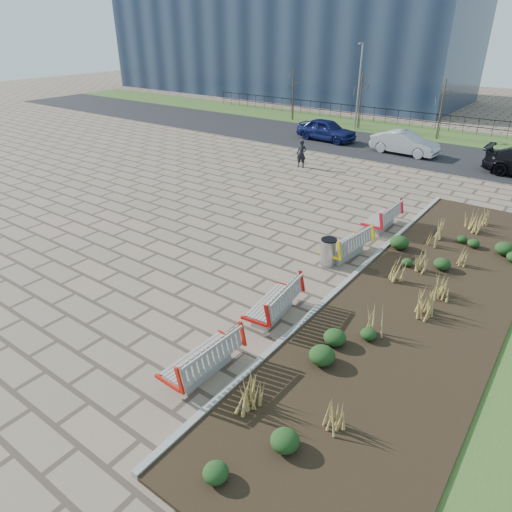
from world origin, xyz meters
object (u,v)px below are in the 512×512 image
Objects in this scene: bench_a at (201,356)px; bench_c at (346,243)px; litter_bin at (328,252)px; bench_d at (381,216)px; lamp_west at (359,88)px; car_silver at (405,143)px; pedestrian at (301,154)px; car_blue at (326,130)px; bench_b at (272,300)px.

bench_a is 7.45m from bench_c.
litter_bin is (-0.19, -0.94, -0.03)m from bench_c.
bench_a is 1.00× the size of bench_d.
car_silver is at bearing -40.85° from lamp_west.
pedestrian is 0.37× the size of car_silver.
car_blue reaches higher than bench_d.
lamp_west reaches higher than bench_c.
bench_c is 2.22× the size of litter_bin.
bench_b is 0.35× the size of lamp_west.
bench_c and bench_d have the same top height.
pedestrian is 0.36× the size of car_blue.
car_blue is at bearing 108.28° from bench_b.
bench_d is at bearing 91.99° from bench_a.
car_blue reaches higher than bench_c.
bench_b is at bearing -82.22° from bench_c.
car_silver is (-3.18, 15.83, 0.23)m from litter_bin.
lamp_west reaches higher than pedestrian.
litter_bin is 0.16× the size of lamp_west.
bench_a is 1.00× the size of bench_b.
bench_b and bench_c have the same top height.
bench_b is 7.63m from bench_d.
bench_a is at bearing -89.06° from bench_d.
pedestrian is (-7.04, 5.50, 0.26)m from bench_d.
bench_c is 1.00× the size of bench_d.
lamp_west is (-5.62, 4.86, 2.34)m from car_silver.
bench_b is 0.50× the size of car_blue.
bench_d is (0.00, 10.56, 0.00)m from bench_a.
bench_a and bench_d have the same top height.
bench_a is 28.76m from lamp_west.
bench_b is at bearing -74.74° from pedestrian.
lamp_west reaches higher than car_silver.
bench_c is 0.35× the size of lamp_west.
lamp_west is at bearing 52.68° from car_silver.
bench_b is 1.38× the size of pedestrian.
litter_bin is at bearing -67.29° from pedestrian.
bench_c is (0.00, 4.52, 0.00)m from bench_b.
pedestrian is at bearing 137.06° from bench_c.
car_blue reaches higher than bench_b.
bench_c is at bearing -163.69° from car_silver.
bench_c is 1.38× the size of pedestrian.
bench_c is at bearing 78.39° from litter_bin.
lamp_west is (-9.00, 24.27, 2.54)m from bench_b.
car_silver is (-3.38, 14.89, 0.20)m from bench_c.
lamp_west is at bearing 104.00° from bench_b.
car_silver is (-3.38, 22.34, 0.20)m from bench_a.
litter_bin is 18.51m from car_blue.
bench_a is 24.49m from car_blue.
bench_d is 0.35× the size of lamp_west.
litter_bin is 0.22× the size of car_blue.
pedestrian is at bearing 142.96° from bench_d.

